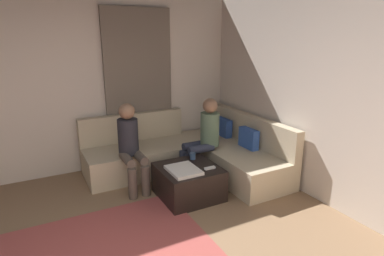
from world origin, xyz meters
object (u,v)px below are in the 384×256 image
at_px(sectional_couch, 193,153).
at_px(game_remote, 210,168).
at_px(ottoman, 188,182).
at_px(person_on_couch_side, 131,144).
at_px(coffee_mug, 193,156).
at_px(person_on_couch_back, 204,135).

height_order(sectional_couch, game_remote, sectional_couch).
xyz_separation_m(ottoman, person_on_couch_side, (-0.60, -0.58, 0.45)).
height_order(sectional_couch, ottoman, sectional_couch).
xyz_separation_m(coffee_mug, person_on_couch_side, (-0.38, -0.76, 0.19)).
bearing_deg(person_on_couch_side, sectional_couch, -171.90).
distance_m(game_remote, person_on_couch_side, 1.14).
distance_m(game_remote, person_on_couch_back, 0.76).
bearing_deg(person_on_couch_back, person_on_couch_side, 83.95).
bearing_deg(sectional_couch, person_on_couch_back, 11.80).
height_order(sectional_couch, person_on_couch_back, person_on_couch_back).
bearing_deg(person_on_couch_back, ottoman, 133.19).
bearing_deg(ottoman, coffee_mug, 140.71).
xyz_separation_m(ottoman, game_remote, (0.18, 0.22, 0.22)).
height_order(game_remote, person_on_couch_side, person_on_couch_side).
xyz_separation_m(sectional_couch, person_on_couch_side, (0.15, -1.04, 0.38)).
xyz_separation_m(coffee_mug, game_remote, (0.40, 0.04, -0.04)).
height_order(game_remote, person_on_couch_back, person_on_couch_back).
bearing_deg(person_on_couch_back, game_remote, 156.20).
bearing_deg(coffee_mug, person_on_couch_side, -116.22).
distance_m(coffee_mug, game_remote, 0.40).
height_order(ottoman, person_on_couch_back, person_on_couch_back).
distance_m(ottoman, person_on_couch_back, 0.83).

